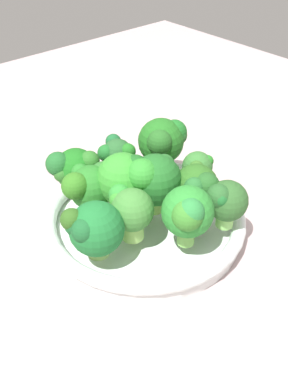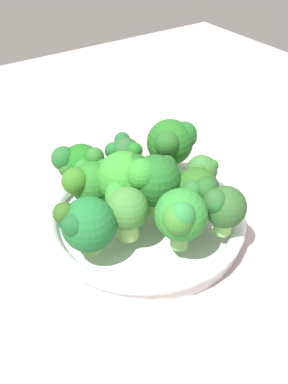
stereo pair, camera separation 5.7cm
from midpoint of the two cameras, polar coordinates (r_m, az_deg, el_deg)
The scene contains 14 objects.
ground_plane at distance 64.29cm, azimuth 3.56°, elevation -3.38°, with size 130.00×130.00×2.50cm, color #B49E9F.
bowl at distance 59.37cm, azimuth 2.73°, elevation -3.66°, with size 26.08×26.08×3.22cm.
broccoli_floret_0 at distance 59.69cm, azimuth 9.90°, elevation 2.29°, with size 4.02×4.21×5.93cm.
broccoli_floret_1 at distance 55.74cm, azimuth 0.88°, elevation 1.71°, with size 7.85×7.58×8.24cm.
broccoli_floret_2 at distance 63.04cm, azimuth 0.04°, elevation 4.88°, with size 5.34×4.90×5.74cm.
broccoli_floret_3 at distance 63.97cm, azimuth 6.07°, elevation 6.14°, with size 6.49×7.24×7.67cm.
broccoli_floret_4 at distance 54.04cm, azimuth 12.83°, elevation -1.97°, with size 5.01×5.39×6.44cm.
broccoli_floret_5 at distance 50.50cm, azimuth -4.17°, elevation -4.16°, with size 6.25×6.51×6.84cm.
broccoli_floret_6 at distance 55.51cm, azimuth 4.15°, elevation 1.49°, with size 6.79×6.48×8.02cm.
broccoli_floret_7 at distance 56.04cm, azimuth 9.58°, elevation 0.03°, with size 6.22×5.55×6.53cm.
broccoli_floret_8 at distance 57.10cm, azimuth -3.74°, elevation 1.23°, with size 5.95×7.71×6.48cm.
broccoli_floret_9 at distance 52.37cm, azimuth 0.72°, elevation -2.17°, with size 5.99×5.10×6.63cm.
broccoli_floret_10 at distance 50.42cm, azimuth 7.83°, elevation -3.13°, with size 5.99×6.07×7.63cm.
broccoli_floret_11 at distance 60.51cm, azimuth -5.43°, elevation 3.36°, with size 5.60×6.49×6.50cm.
Camera 2 is at (-40.17, 28.93, 39.80)cm, focal length 42.71 mm.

